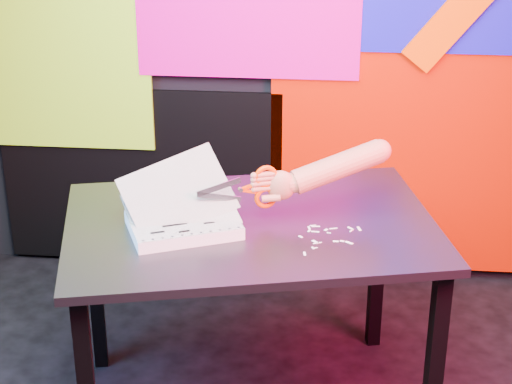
# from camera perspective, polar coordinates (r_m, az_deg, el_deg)

# --- Properties ---
(room) EXTENTS (3.01, 3.01, 2.71)m
(room) POSITION_cam_1_polar(r_m,az_deg,el_deg) (2.19, 2.01, 6.99)
(room) COLOR black
(room) RESTS_ON ground
(backdrop) EXTENTS (2.88, 0.05, 2.08)m
(backdrop) POSITION_cam_1_polar(r_m,az_deg,el_deg) (3.71, 4.31, 7.65)
(backdrop) COLOR #BC1300
(backdrop) RESTS_ON ground
(work_table) EXTENTS (1.37, 1.07, 0.75)m
(work_table) POSITION_cam_1_polar(r_m,az_deg,el_deg) (2.87, -0.36, -3.63)
(work_table) COLOR black
(work_table) RESTS_ON ground
(printout_stack) EXTENTS (0.43, 0.37, 0.26)m
(printout_stack) POSITION_cam_1_polar(r_m,az_deg,el_deg) (2.78, -4.88, -2.07)
(printout_stack) COLOR beige
(printout_stack) RESTS_ON work_table
(scissors) EXTENTS (0.26, 0.10, 0.15)m
(scissors) POSITION_cam_1_polar(r_m,az_deg,el_deg) (2.78, 0.29, 0.30)
(scissors) COLOR #B4B4B4
(scissors) RESTS_ON printout_stack
(hand_forearm) EXTENTS (0.45, 0.20, 0.18)m
(hand_forearm) POSITION_cam_1_polar(r_m,az_deg,el_deg) (2.83, 4.84, 1.50)
(hand_forearm) COLOR #B35E4E
(hand_forearm) RESTS_ON work_table
(paper_clippings) EXTENTS (0.20, 0.22, 0.00)m
(paper_clippings) POSITION_cam_1_polar(r_m,az_deg,el_deg) (2.75, 4.80, -2.92)
(paper_clippings) COLOR silver
(paper_clippings) RESTS_ON work_table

